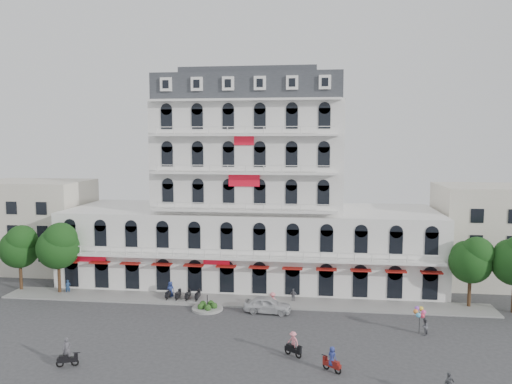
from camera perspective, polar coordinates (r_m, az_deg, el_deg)
The scene contains 19 objects.
ground at distance 47.00m, azimuth -3.50°, elevation -15.82°, with size 120.00×120.00×0.00m, color #38383A.
sidewalk at distance 55.32m, azimuth -1.78°, elevation -12.35°, with size 53.00×4.00×0.16m, color gray.
main_building at distance 61.91m, azimuth -0.56°, elevation -1.01°, with size 45.00×15.00×25.80m.
flank_building_west at distance 74.39m, azimuth -23.95°, elevation -3.45°, with size 14.00×10.00×12.00m, color beige.
flank_building_east at distance 67.65m, azimuth 25.86°, elevation -4.41°, with size 14.00×10.00×12.00m, color beige.
traffic_island at distance 53.00m, azimuth -5.58°, elevation -12.99°, with size 3.20×3.20×1.60m.
parked_scooter_row at distance 56.43m, azimuth -8.35°, elevation -12.12°, with size 4.40×1.80×1.10m, color black, non-canonical shape.
tree_west_outer at distance 64.00m, azimuth -25.40°, elevation -5.53°, with size 4.50×4.48×7.76m.
tree_west_inner at distance 61.01m, azimuth -21.67°, elevation -5.60°, with size 4.76×4.76×8.25m.
tree_east_inner at distance 56.64m, azimuth 23.39°, elevation -7.01°, with size 4.40×4.37×7.57m.
parked_car at distance 51.79m, azimuth 1.33°, elevation -12.77°, with size 1.94×4.81×1.64m, color silver.
rider_west at distance 42.88m, azimuth -20.78°, elevation -16.84°, with size 1.65×0.80×2.31m.
rider_east at distance 40.00m, azimuth 8.68°, elevation -18.40°, with size 1.40×1.21×1.98m.
rider_center at distance 42.13m, azimuth 4.26°, elevation -16.86°, with size 1.45×1.16×2.08m.
pedestrian_left at distance 57.22m, azimuth -9.75°, elevation -10.93°, with size 0.89×0.58×1.82m, color navy.
pedestrian_mid at distance 55.06m, azimuth 4.30°, elevation -11.71°, with size 0.88×0.37×1.51m, color slate.
pedestrian_right at distance 52.69m, azimuth 1.92°, elevation -12.33°, with size 1.18×0.68×1.82m, color pink.
pedestrian_far at distance 61.70m, azimuth -20.70°, elevation -10.10°, with size 0.59×0.38×1.61m, color navy.
balloon_vendor at distance 48.61m, azimuth 18.49°, elevation -13.73°, with size 1.42×1.30×2.45m.
Camera 1 is at (7.97, -42.96, 17.31)m, focal length 35.00 mm.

